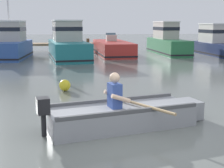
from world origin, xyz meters
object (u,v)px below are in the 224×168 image
Objects in this scene: moored_boat_red at (112,48)px; moored_boat_blue at (10,44)px; moored_boat_teal at (68,44)px; rowboat_with_person at (124,115)px; mooring_buoy at (65,85)px; moored_boat_green at (167,42)px; moored_boat_navy at (216,43)px.

moored_boat_blue is at bearing -166.50° from moored_boat_red.
moored_boat_red is (3.12, 2.23, -0.45)m from moored_boat_teal.
rowboat_with_person is at bearing -96.12° from moored_boat_red.
rowboat_with_person is 4.04m from mooring_buoy.
moored_boat_teal is 1.02× the size of moored_boat_green.
rowboat_with_person is 15.12m from moored_boat_blue.
moored_boat_blue is 14.17m from moored_boat_navy.
moored_boat_green is (7.14, 2.31, -0.02)m from moored_boat_teal.
moored_boat_blue is 12.98× the size of mooring_buoy.
moored_boat_teal reaches higher than rowboat_with_person.
moored_boat_teal reaches higher than mooring_buoy.
moored_boat_green is at bearing 70.24° from rowboat_with_person.
moored_boat_teal is at bearing 90.26° from mooring_buoy.
moored_boat_teal is 3.86m from moored_boat_red.
moored_boat_navy is (3.37, -0.94, -0.07)m from moored_boat_green.
moored_boat_green is 14.08m from mooring_buoy.
rowboat_with_person is at bearing -84.08° from moored_boat_teal.
moored_boat_red is 1.22× the size of moored_boat_navy.
rowboat_with_person is 0.67× the size of moored_boat_navy.
moored_boat_blue reaches higher than moored_boat_navy.
mooring_buoy is at bearing -133.04° from moored_boat_navy.
moored_boat_navy is at bearing 3.12° from moored_boat_blue.
moored_boat_blue is at bearing 109.53° from rowboat_with_person.
mooring_buoy is at bearing -120.31° from moored_boat_green.
moored_boat_navy is at bearing 7.47° from moored_boat_teal.
moored_boat_blue is 0.89× the size of moored_boat_navy.
rowboat_with_person is 0.62× the size of moored_boat_green.
moored_boat_teal is 1.11× the size of moored_boat_navy.
moored_boat_teal is (3.64, -0.61, 0.01)m from moored_boat_blue.
moored_boat_teal is 9.85m from mooring_buoy.
moored_boat_blue is 0.73× the size of moored_boat_red.
moored_boat_green reaches higher than moored_boat_red.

